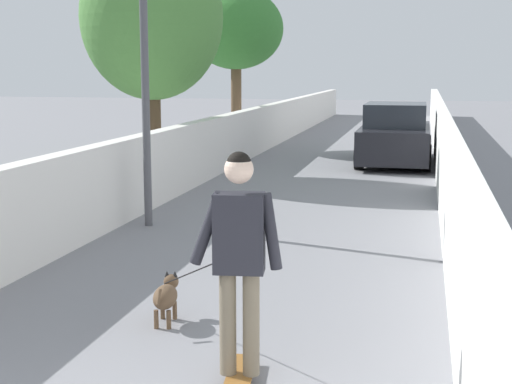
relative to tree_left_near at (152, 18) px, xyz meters
name	(u,v)px	position (x,y,z in m)	size (l,w,h in m)	color
ground_plane	(328,174)	(1.00, -3.85, -3.52)	(80.00, 80.00, 0.00)	gray
wall_left	(196,153)	(-1.00, -1.29, -2.87)	(48.00, 0.30, 1.30)	silver
fence_right	(446,158)	(-1.00, -6.41, -2.84)	(48.00, 0.30, 1.36)	white
tree_left_near	(152,18)	(0.00, 0.00, 0.00)	(3.16, 3.16, 5.36)	#473523
tree_left_mid	(236,30)	(6.00, -0.39, 0.03)	(2.84, 2.84, 4.78)	brown
lamp_post	(144,45)	(-5.20, -1.84, -0.75)	(0.36, 0.36, 4.00)	#4C4C51
skateboard	(240,376)	(-10.55, -4.64, -3.45)	(0.82, 0.30, 0.08)	brown
person_skateboarder	(239,246)	(-10.55, -4.64, -2.42)	(0.27, 0.72, 1.73)	#726651
dog	(166,295)	(-9.35, -3.61, -3.24)	(1.52, 1.17, 1.06)	brown
car_near	(395,136)	(3.25, -5.26, -2.80)	(4.07, 1.80, 1.54)	black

